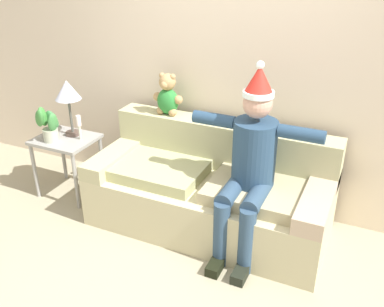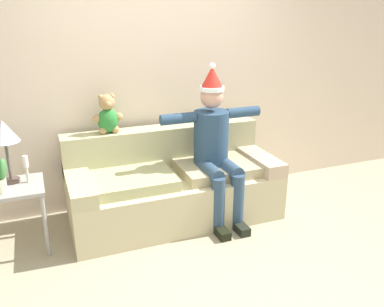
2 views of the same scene
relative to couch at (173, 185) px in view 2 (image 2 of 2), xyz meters
name	(u,v)px [view 2 (image 2 of 2)]	position (x,y,z in m)	size (l,w,h in m)	color
ground_plane	(214,271)	(0.00, -1.02, -0.33)	(10.00, 10.00, 0.00)	tan
back_wall	(154,75)	(0.00, 0.53, 1.02)	(7.00, 0.10, 2.70)	beige
couch	(173,185)	(0.00, 0.00, 0.00)	(2.02, 0.90, 0.86)	#C4BA90
person_seated	(215,143)	(0.38, -0.17, 0.44)	(1.02, 0.77, 1.52)	navy
teddy_bear	(108,116)	(-0.55, 0.27, 0.69)	(0.29, 0.17, 0.38)	#2B7F34
side_table	(10,197)	(-1.47, -0.10, 0.16)	(0.55, 0.47, 0.59)	#9A9895
table_lamp	(4,134)	(-1.45, 0.00, 0.68)	(0.24, 0.24, 0.54)	brown
candle_short	(26,165)	(-1.31, -0.06, 0.41)	(0.04, 0.04, 0.24)	beige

